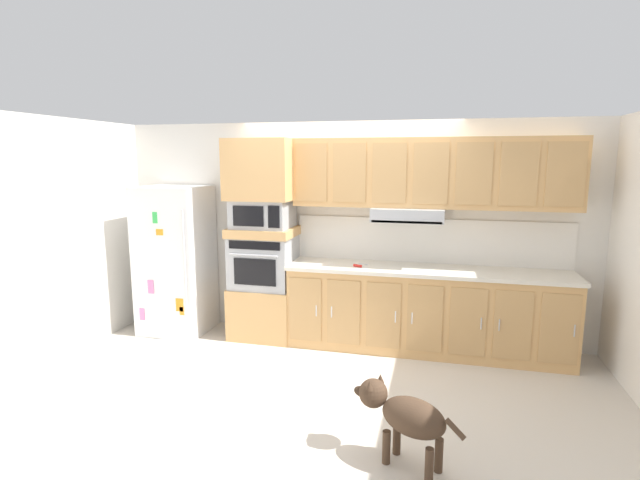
{
  "coord_description": "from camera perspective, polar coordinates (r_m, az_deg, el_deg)",
  "views": [
    {
      "loc": [
        1.04,
        -4.43,
        2.08
      ],
      "look_at": [
        -0.12,
        0.19,
        1.28
      ],
      "focal_mm": 27.14,
      "sensor_mm": 36.0,
      "label": 1
    }
  ],
  "objects": [
    {
      "name": "oven_base_cabinet",
      "position": [
        5.82,
        -6.51,
        -8.31
      ],
      "size": [
        0.74,
        0.62,
        0.6
      ],
      "primitive_type": "cube",
      "color": "tan",
      "rests_on": "ground"
    },
    {
      "name": "screwdriver",
      "position": [
        5.27,
        4.51,
        -3.02
      ],
      "size": [
        0.15,
        0.16,
        0.03
      ],
      "color": "red",
      "rests_on": "countertop_slab"
    },
    {
      "name": "countertop_slab",
      "position": [
        5.32,
        12.51,
        -3.49
      ],
      "size": [
        3.02,
        0.64,
        0.04
      ],
      "primitive_type": "cube",
      "color": "silver",
      "rests_on": "lower_cabinet_run"
    },
    {
      "name": "lower_cabinet_run",
      "position": [
        5.43,
        12.34,
        -8.23
      ],
      "size": [
        2.98,
        0.63,
        0.88
      ],
      "color": "tan",
      "rests_on": "ground"
    },
    {
      "name": "dog",
      "position": [
        3.54,
        9.86,
        -19.55
      ],
      "size": [
        0.79,
        0.45,
        0.56
      ],
      "rotation": [
        0.0,
        0.0,
        2.7
      ],
      "color": "#473323",
      "rests_on": "ground"
    },
    {
      "name": "side_panel_left",
      "position": [
        5.92,
        -26.6,
        0.48
      ],
      "size": [
        0.12,
        7.1,
        2.5
      ],
      "primitive_type": "cube",
      "color": "silver",
      "rests_on": "ground"
    },
    {
      "name": "appliance_mid_shelf",
      "position": [
        5.6,
        -6.69,
        0.98
      ],
      "size": [
        0.74,
        0.62,
        0.1
      ],
      "primitive_type": "cube",
      "color": "tan",
      "rests_on": "built_in_oven"
    },
    {
      "name": "refrigerator",
      "position": [
        6.08,
        -16.65,
        -2.23
      ],
      "size": [
        0.76,
        0.73,
        1.76
      ],
      "color": "white",
      "rests_on": "ground"
    },
    {
      "name": "microwave",
      "position": [
        5.57,
        -6.74,
        3.11
      ],
      "size": [
        0.64,
        0.54,
        0.32
      ],
      "color": "#A8AAAF",
      "rests_on": "appliance_mid_shelf"
    },
    {
      "name": "appliance_upper_cabinet",
      "position": [
        5.54,
        -6.83,
        8.25
      ],
      "size": [
        0.74,
        0.62,
        0.68
      ],
      "primitive_type": "cube",
      "color": "tan",
      "rests_on": "microwave"
    },
    {
      "name": "built_in_oven",
      "position": [
        5.66,
        -6.63,
        -2.53
      ],
      "size": [
        0.7,
        0.62,
        0.6
      ],
      "color": "#A8AAAF",
      "rests_on": "oven_base_cabinet"
    },
    {
      "name": "back_kitchen_wall",
      "position": [
        5.7,
        3.36,
        1.17
      ],
      "size": [
        6.2,
        0.12,
        2.5
      ],
      "primitive_type": "cube",
      "color": "silver",
      "rests_on": "ground"
    },
    {
      "name": "ground_plane",
      "position": [
        5.0,
        0.78,
        -15.0
      ],
      "size": [
        9.6,
        9.6,
        0.0
      ],
      "primitive_type": "plane",
      "color": "beige"
    },
    {
      "name": "upper_cabinet_with_hood",
      "position": [
        5.31,
        12.79,
        7.41
      ],
      "size": [
        2.98,
        0.48,
        0.88
      ],
      "color": "tan",
      "rests_on": "backsplash_panel"
    },
    {
      "name": "backsplash_panel",
      "position": [
        5.55,
        12.7,
        -0.12
      ],
      "size": [
        3.02,
        0.02,
        0.5
      ],
      "primitive_type": "cube",
      "color": "white",
      "rests_on": "countertop_slab"
    }
  ]
}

